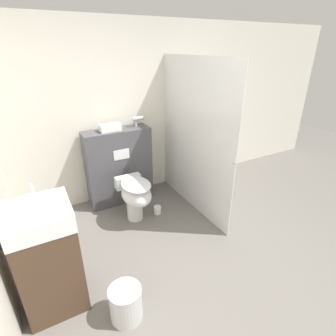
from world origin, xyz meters
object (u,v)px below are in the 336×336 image
(hair_drier, at_px, (138,119))
(sink_vanity, at_px, (49,258))
(toilet, at_px, (135,195))
(waste_bin, at_px, (126,303))

(hair_drier, bearing_deg, sink_vanity, -135.76)
(toilet, bearing_deg, waste_bin, -116.00)
(waste_bin, bearing_deg, toilet, 64.00)
(sink_vanity, relative_size, waste_bin, 3.62)
(sink_vanity, bearing_deg, waste_bin, -42.91)
(toilet, relative_size, sink_vanity, 0.52)
(toilet, distance_m, hair_drier, 1.09)
(toilet, height_order, sink_vanity, sink_vanity)
(sink_vanity, relative_size, hair_drier, 5.85)
(sink_vanity, bearing_deg, toilet, 35.85)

